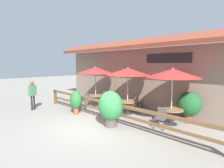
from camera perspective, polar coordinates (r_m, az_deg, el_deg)
ground_plane at (r=7.83m, az=-7.10°, el=-13.72°), size 60.00×60.00×0.00m
building_facade at (r=10.40m, az=10.82°, el=3.47°), size 14.28×1.49×4.23m
patio_railing at (r=8.28m, az=-1.41°, el=-7.50°), size 10.40×0.14×0.95m
patio_umbrella_near at (r=11.17m, az=-5.47°, el=4.48°), size 2.36×2.36×2.54m
dining_table_near at (r=11.37m, az=-5.37°, el=-4.29°), size 1.04×1.04×0.71m
chair_near_streetside at (r=10.87m, az=-8.51°, el=-5.25°), size 0.51×0.51×0.87m
chair_near_wallside at (r=11.88m, az=-2.27°, el=-4.17°), size 0.51×0.51×0.87m
patio_umbrella_middle at (r=9.38m, az=5.19°, el=4.08°), size 2.36×2.36×2.54m
dining_table_middle at (r=9.61m, az=5.08°, el=-6.31°), size 1.04×1.04×0.71m
chair_middle_streetside at (r=9.09m, az=1.65°, el=-7.54°), size 0.43×0.43×0.87m
chair_middle_wallside at (r=10.20m, az=8.16°, el=-6.03°), size 0.45×0.45×0.87m
patio_umbrella_far at (r=8.10m, az=19.20°, el=3.34°), size 2.36×2.36×2.54m
dining_table_far at (r=8.37m, az=18.75°, el=-8.61°), size 1.04×1.04×0.71m
chair_far_streetside at (r=7.76m, az=15.71°, el=-10.27°), size 0.48×0.48×0.87m
chair_far_wallside at (r=9.07m, az=20.69°, el=-8.00°), size 0.49×0.49×0.87m
potted_plant_tall_tropical at (r=7.63m, az=-0.48°, el=-7.60°), size 1.13×1.02×1.55m
potted_plant_broad_leaf at (r=9.60m, az=-11.70°, el=-5.42°), size 0.67×0.60×1.27m
potted_plant_small_flowering at (r=8.81m, az=23.82°, el=-6.23°), size 1.05×0.95×1.44m
pedestrian at (r=11.25m, az=-24.57°, el=-2.18°), size 0.36×0.57×1.73m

